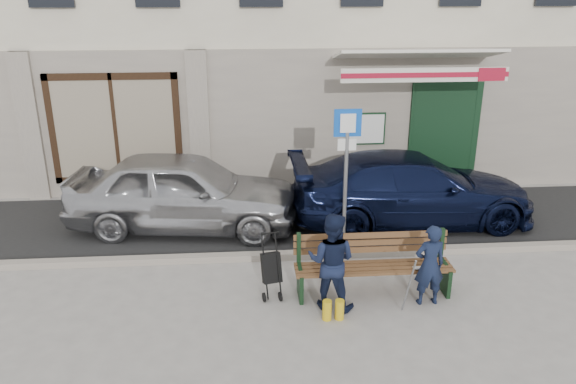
{
  "coord_description": "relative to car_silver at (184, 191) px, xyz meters",
  "views": [
    {
      "loc": [
        -0.39,
        -7.24,
        4.48
      ],
      "look_at": [
        0.29,
        1.6,
        1.2
      ],
      "focal_mm": 35.0,
      "sensor_mm": 36.0,
      "label": 1
    }
  ],
  "objects": [
    {
      "name": "ground",
      "position": [
        1.61,
        -3.01,
        -0.75
      ],
      "size": [
        80.0,
        80.0,
        0.0
      ],
      "primitive_type": "plane",
      "color": "#9E9991",
      "rests_on": "ground"
    },
    {
      "name": "asphalt_lane",
      "position": [
        1.61,
        0.09,
        -0.75
      ],
      "size": [
        60.0,
        3.2,
        0.01
      ],
      "primitive_type": "cube",
      "color": "#282828",
      "rests_on": "ground"
    },
    {
      "name": "curb",
      "position": [
        1.61,
        -1.51,
        -0.69
      ],
      "size": [
        60.0,
        0.18,
        0.12
      ],
      "primitive_type": "cube",
      "color": "#9E9384",
      "rests_on": "ground"
    },
    {
      "name": "car_silver",
      "position": [
        0.0,
        0.0,
        0.0
      ],
      "size": [
        4.61,
        2.31,
        1.51
      ],
      "primitive_type": "imported",
      "rotation": [
        0.0,
        0.0,
        1.45
      ],
      "color": "#B0B0B5",
      "rests_on": "ground"
    },
    {
      "name": "car_navy",
      "position": [
        4.46,
        -0.05,
        -0.06
      ],
      "size": [
        4.84,
        2.03,
        1.4
      ],
      "primitive_type": "imported",
      "rotation": [
        0.0,
        0.0,
        1.59
      ],
      "color": "black",
      "rests_on": "ground"
    },
    {
      "name": "parking_sign",
      "position": [
        2.93,
        -1.13,
        0.94
      ],
      "size": [
        0.47,
        0.08,
        2.54
      ],
      "rotation": [
        0.0,
        0.0,
        0.01
      ],
      "color": "gray",
      "rests_on": "ground"
    },
    {
      "name": "bench",
      "position": [
        3.06,
        -2.77,
        -0.29
      ],
      "size": [
        2.4,
        1.17,
        0.98
      ],
      "color": "brown",
      "rests_on": "ground"
    },
    {
      "name": "man",
      "position": [
        3.85,
        -3.11,
        -0.12
      ],
      "size": [
        0.48,
        0.34,
        1.26
      ],
      "primitive_type": "imported",
      "rotation": [
        0.0,
        0.0,
        3.22
      ],
      "color": "#121B33",
      "rests_on": "ground"
    },
    {
      "name": "woman",
      "position": [
        2.4,
        -3.08,
        -0.01
      ],
      "size": [
        0.88,
        0.79,
        1.48
      ],
      "primitive_type": "imported",
      "rotation": [
        0.0,
        0.0,
        2.76
      ],
      "color": "#121A33",
      "rests_on": "ground"
    },
    {
      "name": "stroller",
      "position": [
        1.55,
        -2.69,
        -0.31
      ],
      "size": [
        0.34,
        0.44,
        0.99
      ],
      "rotation": [
        0.0,
        0.0,
        0.25
      ],
      "color": "black",
      "rests_on": "ground"
    }
  ]
}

